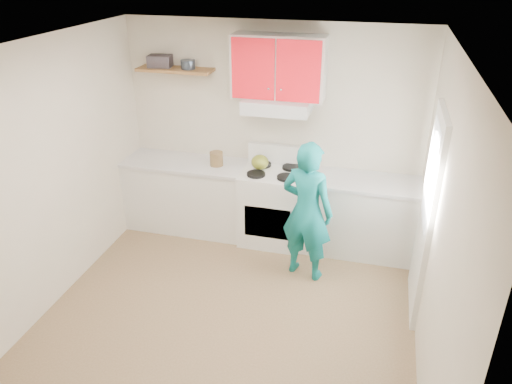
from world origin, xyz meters
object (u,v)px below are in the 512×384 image
(tin, at_px, (188,64))
(kettle, at_px, (260,162))
(crock, at_px, (216,160))
(person, at_px, (307,211))
(stove, at_px, (273,206))

(tin, height_order, kettle, tin)
(crock, bearing_deg, person, -27.67)
(tin, bearing_deg, stove, -9.11)
(stove, xyz_separation_m, kettle, (-0.18, 0.04, 0.55))
(tin, xyz_separation_m, person, (1.59, -0.81, -1.30))
(tin, height_order, crock, tin)
(kettle, relative_size, crock, 1.08)
(person, bearing_deg, crock, -12.87)
(kettle, height_order, person, person)
(kettle, height_order, crock, kettle)
(stove, bearing_deg, tin, 170.89)
(kettle, bearing_deg, person, -36.81)
(tin, relative_size, person, 0.11)
(tin, bearing_deg, crock, -24.07)
(crock, xyz_separation_m, person, (1.23, -0.64, -0.21))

